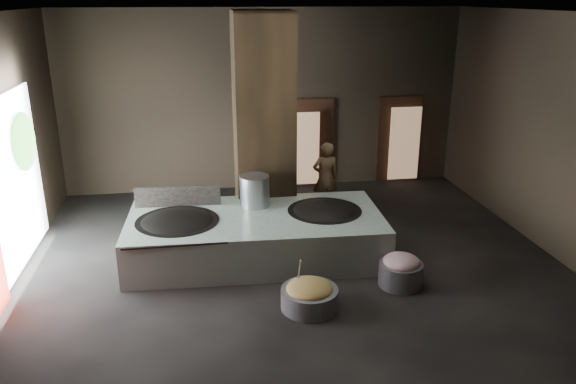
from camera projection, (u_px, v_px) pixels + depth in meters
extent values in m
cube|color=black|center=(293.00, 264.00, 10.65)|extent=(10.00, 9.00, 0.10)
cube|color=black|center=(293.00, 9.00, 9.12)|extent=(10.00, 9.00, 0.10)
cube|color=black|center=(263.00, 101.00, 14.12)|extent=(10.00, 0.10, 4.50)
cube|color=black|center=(367.00, 260.00, 5.65)|extent=(10.00, 0.10, 4.50)
cube|color=black|center=(555.00, 136.00, 10.63)|extent=(0.10, 9.00, 4.50)
cube|color=black|center=(264.00, 124.00, 11.61)|extent=(1.20, 1.20, 4.50)
cube|color=#B5C9B7|center=(256.00, 236.00, 10.73)|extent=(4.87, 2.47, 0.83)
cube|color=black|center=(255.00, 216.00, 10.60)|extent=(4.68, 2.25, 0.03)
ellipsoid|color=black|center=(178.00, 225.00, 10.36)|extent=(1.51, 1.51, 0.42)
cylinder|color=black|center=(177.00, 222.00, 10.34)|extent=(1.54, 1.54, 0.05)
ellipsoid|color=black|center=(324.00, 215.00, 10.87)|extent=(1.40, 1.40, 0.40)
cylinder|color=black|center=(325.00, 211.00, 10.84)|extent=(1.44, 1.44, 0.05)
cylinder|color=#A7AAAF|center=(255.00, 191.00, 11.01)|extent=(0.58, 0.58, 0.62)
cube|color=black|center=(178.00, 196.00, 11.01)|extent=(1.67, 0.12, 0.42)
imported|color=olive|center=(326.00, 178.00, 12.80)|extent=(0.63, 0.43, 1.66)
cylinder|color=gray|center=(309.00, 298.00, 9.00)|extent=(1.21, 1.21, 0.34)
ellipsoid|color=olive|center=(310.00, 288.00, 8.94)|extent=(0.76, 0.76, 0.23)
cylinder|color=#A7AAAF|center=(299.00, 274.00, 8.99)|extent=(0.04, 0.37, 0.66)
cylinder|color=gray|center=(400.00, 274.00, 9.70)|extent=(0.97, 0.97, 0.42)
ellipsoid|color=#AA666A|center=(401.00, 261.00, 9.62)|extent=(0.63, 0.63, 0.24)
cube|color=black|center=(310.00, 144.00, 14.59)|extent=(1.18, 0.08, 2.38)
cube|color=#8C6647|center=(304.00, 149.00, 14.34)|extent=(0.80, 0.04, 1.89)
cube|color=black|center=(399.00, 141.00, 14.94)|extent=(1.18, 0.08, 2.38)
cube|color=#8C6647|center=(404.00, 144.00, 14.84)|extent=(0.82, 0.04, 1.95)
cube|color=white|center=(5.00, 192.00, 9.56)|extent=(0.04, 4.20, 3.10)
ellipsoid|color=#194714|center=(24.00, 142.00, 10.40)|extent=(0.28, 1.10, 1.10)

